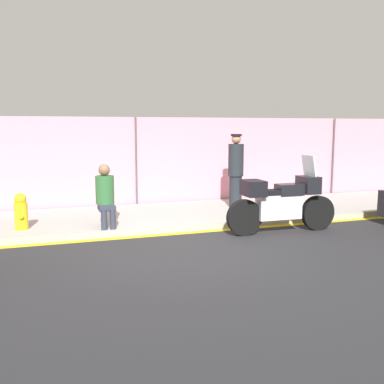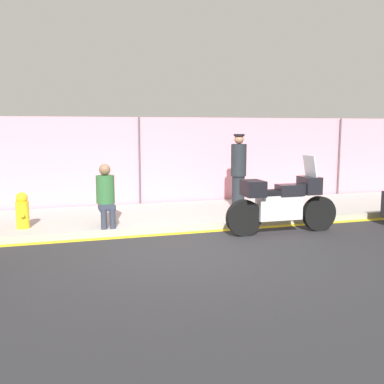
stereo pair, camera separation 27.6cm
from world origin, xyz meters
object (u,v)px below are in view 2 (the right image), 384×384
motorcycle (282,202)px  person_seated_on_curb (106,192)px  fire_hydrant (22,211)px  officer_standing (239,170)px

motorcycle → person_seated_on_curb: bearing=162.9°
person_seated_on_curb → motorcycle: bearing=-18.4°
motorcycle → fire_hydrant: (-4.83, 1.30, -0.13)m
officer_standing → person_seated_on_curb: officer_standing is taller
officer_standing → person_seated_on_curb: bearing=-161.0°
motorcycle → person_seated_on_curb: size_ratio=1.91×
person_seated_on_curb → fire_hydrant: bearing=172.1°
motorcycle → officer_standing: (0.02, 2.21, 0.43)m
person_seated_on_curb → officer_standing: bearing=19.0°
person_seated_on_curb → fire_hydrant: (-1.56, 0.22, -0.32)m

